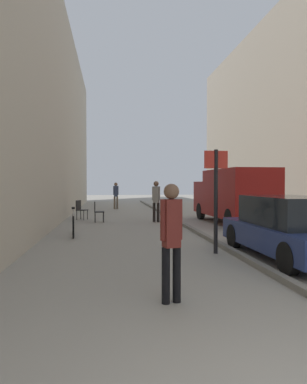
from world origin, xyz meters
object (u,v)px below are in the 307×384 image
object	(u,v)px
pedestrian_main_foreground	(171,234)
parked_car	(290,228)
pedestrian_mid_block	(156,198)
delivery_van	(233,195)
cafe_chair_near_window	(80,208)
pedestrian_far_crossing	(116,194)
street_sign_post	(216,192)
bicycle_leaning	(73,225)
cafe_chair_by_doorway	(97,210)

from	to	relation	value
pedestrian_main_foreground	parked_car	world-z (taller)	pedestrian_main_foreground
pedestrian_mid_block	delivery_van	size ratio (longest dim) A/B	0.34
pedestrian_mid_block	delivery_van	xyz separation A→B (m)	(3.25, -1.03, 0.19)
delivery_van	cafe_chair_near_window	bearing A→B (deg)	157.88
cafe_chair_near_window	pedestrian_main_foreground	bearing A→B (deg)	35.61
pedestrian_mid_block	cafe_chair_near_window	bearing A→B (deg)	-0.36
pedestrian_main_foreground	pedestrian_far_crossing	world-z (taller)	pedestrian_far_crossing
delivery_van	street_sign_post	world-z (taller)	street_sign_post
bicycle_leaning	cafe_chair_by_doorway	world-z (taller)	bicycle_leaning
cafe_chair_by_doorway	bicycle_leaning	bearing A→B (deg)	-12.86
pedestrian_far_crossing	street_sign_post	xyz separation A→B (m)	(2.18, -15.68, 0.49)
delivery_van	bicycle_leaning	size ratio (longest dim) A/B	3.13
parked_car	delivery_van	bearing A→B (deg)	79.95
pedestrian_mid_block	cafe_chair_near_window	world-z (taller)	pedestrian_mid_block
pedestrian_far_crossing	delivery_van	world-z (taller)	delivery_van
pedestrian_main_foreground	bicycle_leaning	size ratio (longest dim) A/B	0.99
pedestrian_mid_block	cafe_chair_near_window	distance (m)	3.84
parked_car	pedestrian_main_foreground	bearing A→B (deg)	-141.55
pedestrian_mid_block	pedestrian_far_crossing	xyz separation A→B (m)	(-1.65, 8.44, -0.02)
pedestrian_far_crossing	parked_car	world-z (taller)	pedestrian_far_crossing
cafe_chair_by_doorway	cafe_chair_near_window	bearing A→B (deg)	-149.19
pedestrian_mid_block	street_sign_post	size ratio (longest dim) A/B	0.72
pedestrian_far_crossing	parked_car	xyz separation A→B (m)	(3.74, -16.42, -0.34)
cafe_chair_near_window	street_sign_post	bearing A→B (deg)	49.76
parked_car	cafe_chair_near_window	world-z (taller)	parked_car
cafe_chair_near_window	cafe_chair_by_doorway	size ratio (longest dim) A/B	1.00
pedestrian_main_foreground	parked_car	distance (m)	4.27
cafe_chair_near_window	cafe_chair_by_doorway	distance (m)	1.49
pedestrian_main_foreground	delivery_van	world-z (taller)	delivery_van
bicycle_leaning	pedestrian_main_foreground	bearing A→B (deg)	-78.76
pedestrian_main_foreground	bicycle_leaning	world-z (taller)	pedestrian_main_foreground
pedestrian_main_foreground	pedestrian_mid_block	size ratio (longest dim) A/B	0.94
bicycle_leaning	cafe_chair_near_window	world-z (taller)	bicycle_leaning
bicycle_leaning	parked_car	bearing A→B (deg)	-43.37
delivery_van	bicycle_leaning	distance (m)	7.19
pedestrian_far_crossing	cafe_chair_by_doorway	xyz separation A→B (m)	(-1.00, -8.19, -0.51)
pedestrian_far_crossing	street_sign_post	bearing A→B (deg)	-87.05
delivery_van	cafe_chair_by_doorway	distance (m)	6.09
pedestrian_mid_block	bicycle_leaning	distance (m)	5.11
parked_car	cafe_chair_by_doorway	xyz separation A→B (m)	(-4.74, 8.23, -0.17)
pedestrian_far_crossing	bicycle_leaning	size ratio (longest dim) A/B	1.04
pedestrian_main_foreground	pedestrian_far_crossing	distance (m)	19.10
pedestrian_far_crossing	cafe_chair_near_window	size ratio (longest dim) A/B	1.95
pedestrian_main_foreground	cafe_chair_by_doorway	distance (m)	11.01
delivery_van	bicycle_leaning	xyz separation A→B (m)	(-6.57, -2.80, -0.88)
parked_car	bicycle_leaning	world-z (taller)	parked_car
street_sign_post	pedestrian_far_crossing	bearing A→B (deg)	-82.41
parked_car	bicycle_leaning	size ratio (longest dim) A/B	2.39
pedestrian_far_crossing	cafe_chair_near_window	world-z (taller)	pedestrian_far_crossing
pedestrian_far_crossing	cafe_chair_near_window	xyz separation A→B (m)	(-1.85, -6.97, -0.51)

